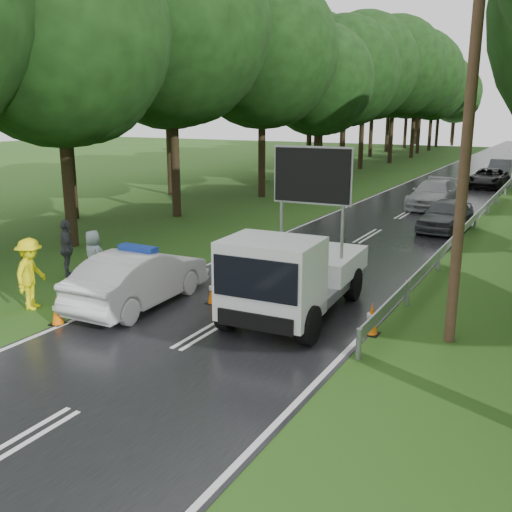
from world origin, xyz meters
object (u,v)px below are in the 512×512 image
Objects in this scene: police_sedan at (139,278)px; civilian at (290,270)px; barrier at (258,291)px; queue_car_fourth at (500,169)px; work_truck at (292,274)px; queue_car_first at (446,215)px; queue_car_second at (434,194)px; officer at (279,281)px; queue_car_third at (488,178)px.

police_sedan is 2.60× the size of civilian.
queue_car_fourth reaches higher than barrier.
barrier is at bearing -174.46° from police_sedan.
queue_car_fourth is at bearing 85.22° from work_truck.
queue_car_first is at bearing 99.49° from barrier.
work_truck is 19.15m from queue_car_second.
officer is at bearing -159.48° from police_sedan.
police_sedan is at bearing -11.18° from officer.
queue_car_second is (3.46, 20.32, -0.01)m from police_sedan.
police_sedan reaches higher than queue_car_second.
work_truck reaches higher than queue_car_second.
officer reaches higher than barrier.
officer reaches higher than queue_car_first.
police_sedan is at bearing -154.23° from barrier.
police_sedan is at bearing -99.15° from queue_car_fourth.
queue_car_second is (0.10, 19.82, -0.02)m from barrier.
officer is at bearing 144.72° from work_truck.
queue_car_first is at bearing -132.62° from officer.
civilian is 0.38× the size of queue_car_third.
queue_car_first reaches higher than queue_car_third.
barrier is at bearing -135.47° from work_truck.
officer is at bearing -92.96° from queue_car_first.
queue_car_second is at bearing -96.33° from queue_car_third.
queue_car_second is 1.18× the size of queue_car_fourth.
queue_car_second reaches higher than queue_car_fourth.
queue_car_third is at bearing -127.44° from officer.
queue_car_second is at bearing -102.58° from police_sedan.
barrier is 0.46× the size of queue_car_second.
civilian is at bearing 104.87° from barrier.
queue_car_first is at bearing -90.81° from queue_car_fourth.
queue_car_fourth is (1.47, 35.88, -0.07)m from officer.
barrier is at bearing -89.04° from queue_car_second.
work_truck is at bearing 113.37° from officer.
police_sedan reaches higher than queue_car_first.
queue_car_third is (0.92, 29.57, -0.48)m from work_truck.
barrier is 0.54× the size of queue_car_fourth.
officer reaches higher than queue_car_second.
queue_car_fourth is at bearing 91.27° from queue_car_third.
queue_car_first is (1.28, 13.14, -0.43)m from work_truck.
barrier is at bearing -96.54° from civilian.
barrier is 1.33× the size of civilian.
police_sedan is at bearing -105.13° from queue_car_first.
queue_car_third is 1.08× the size of queue_car_fourth.
police_sedan is 4.11m from civilian.
work_truck reaches higher than barrier.
civilian reaches higher than police_sedan.
queue_car_third is (1.44, 29.25, -0.14)m from officer.
civilian is at bearing -88.83° from queue_car_second.
queue_car_third is (1.44, 10.43, -0.09)m from queue_car_second.
queue_car_second is at bearing 107.03° from barrier.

